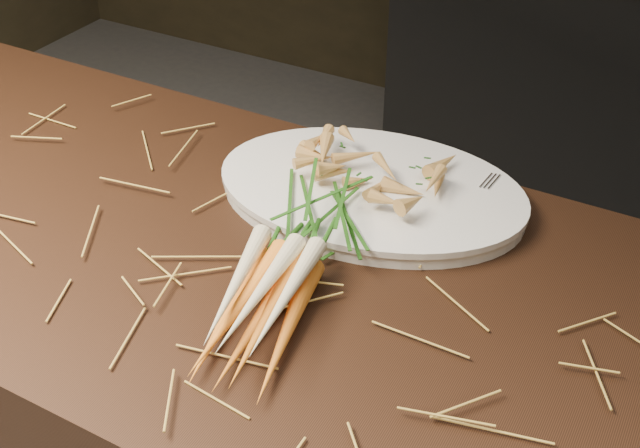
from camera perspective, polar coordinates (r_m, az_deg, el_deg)
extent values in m
cone|color=orange|center=(1.02, -6.53, -6.37)|extent=(0.08, 0.25, 0.03)
cone|color=orange|center=(1.00, -4.45, -6.92)|extent=(0.07, 0.25, 0.03)
cone|color=orange|center=(0.99, -2.32, -7.48)|extent=(0.09, 0.25, 0.03)
cone|color=orange|center=(0.99, -5.78, -5.89)|extent=(0.06, 0.25, 0.03)
cone|color=orange|center=(0.97, -3.67, -6.44)|extent=(0.08, 0.25, 0.03)
cone|color=beige|center=(0.99, -6.02, -4.26)|extent=(0.09, 0.23, 0.04)
cone|color=beige|center=(0.97, -4.34, -4.92)|extent=(0.06, 0.23, 0.04)
cone|color=beige|center=(0.97, -2.43, -5.16)|extent=(0.07, 0.23, 0.04)
ellipsoid|color=#2F7020|center=(1.14, -0.23, 1.08)|extent=(0.18, 0.23, 0.08)
cube|color=silver|center=(1.18, 11.13, 0.60)|extent=(0.03, 0.18, 0.00)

